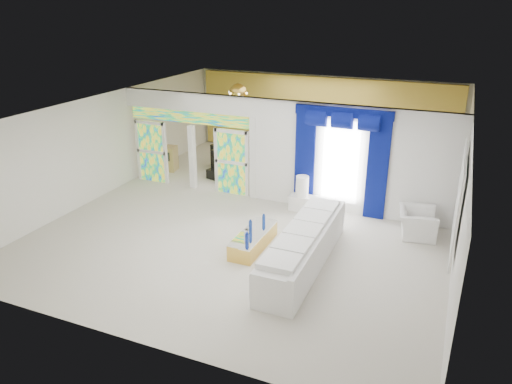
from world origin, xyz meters
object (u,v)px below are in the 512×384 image
at_px(coffee_table, 253,240).
at_px(armchair, 417,223).
at_px(white_sofa, 304,249).
at_px(console_table, 312,204).
at_px(grand_piano, 240,154).

xyz_separation_m(coffee_table, armchair, (3.52, 2.21, 0.14)).
relative_size(white_sofa, armchair, 3.93).
height_order(white_sofa, console_table, white_sofa).
xyz_separation_m(armchair, grand_piano, (-6.39, 3.31, 0.10)).
bearing_deg(coffee_table, grand_piano, 117.45).
height_order(armchair, grand_piano, grand_piano).
bearing_deg(white_sofa, coffee_table, 167.20).
relative_size(console_table, armchair, 1.21).
height_order(console_table, armchair, armchair).
bearing_deg(grand_piano, console_table, -24.11).
distance_m(white_sofa, armchair, 3.32).
bearing_deg(coffee_table, armchair, 32.16).
distance_m(console_table, grand_piano, 4.57).
bearing_deg(white_sofa, console_table, 103.04).
distance_m(console_table, armchair, 2.89).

